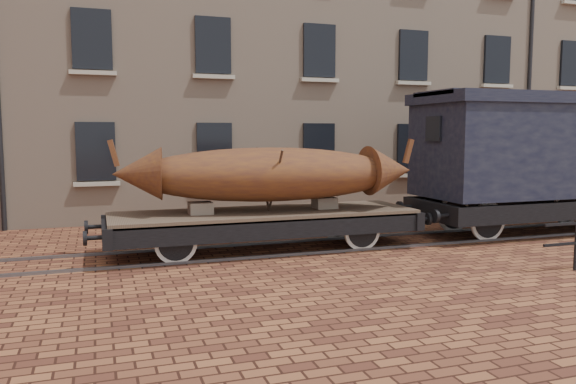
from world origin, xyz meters
name	(u,v)px	position (x,y,z in m)	size (l,w,h in m)	color
ground	(356,244)	(0.00, 0.00, 0.00)	(90.00, 90.00, 0.00)	#4C261A
warehouse_cream	(319,31)	(3.00, 9.99, 7.00)	(40.00, 10.19, 14.00)	#C6AB91
rail_track	(356,243)	(0.00, 0.00, 0.03)	(30.00, 1.52, 0.06)	#59595E
flatcar_wagon	(265,219)	(-2.33, 0.00, 0.74)	(7.91, 2.15, 1.19)	#413328
iron_boat	(269,174)	(-2.23, 0.00, 1.79)	(7.05, 2.70, 1.67)	brown
goods_van	(534,146)	(5.32, 0.00, 2.38)	(7.34, 2.67, 3.80)	black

